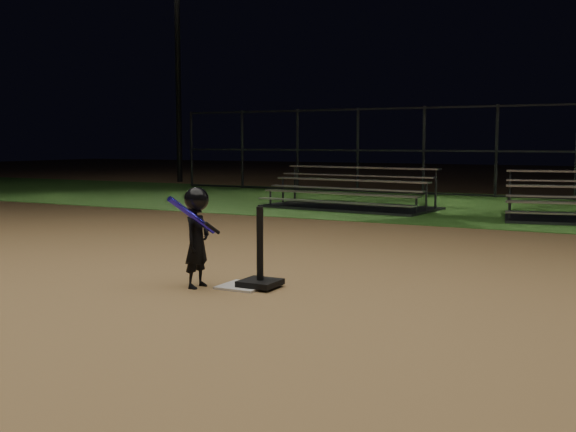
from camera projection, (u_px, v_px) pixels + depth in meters
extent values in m
plane|color=#9C7546|center=(243.00, 287.00, 7.14)|extent=(80.00, 80.00, 0.00)
cube|color=#2D5D1E|center=(469.00, 207.00, 15.93)|extent=(60.00, 8.00, 0.01)
cube|color=beige|center=(243.00, 286.00, 7.13)|extent=(0.45, 0.45, 0.02)
cube|color=black|center=(260.00, 283.00, 7.10)|extent=(0.38, 0.38, 0.06)
cylinder|color=black|center=(260.00, 244.00, 7.05)|extent=(0.07, 0.07, 0.76)
imported|color=black|center=(197.00, 243.00, 7.09)|extent=(0.23, 0.34, 0.94)
sphere|color=black|center=(197.00, 199.00, 7.04)|extent=(0.25, 0.25, 0.25)
cylinder|color=#2A1CEF|center=(192.00, 215.00, 6.90)|extent=(0.25, 0.55, 0.42)
cylinder|color=black|center=(212.00, 228.00, 6.95)|extent=(0.10, 0.19, 0.14)
cube|color=silver|center=(339.00, 193.00, 15.03)|extent=(3.80, 0.61, 0.04)
cube|color=silver|center=(332.00, 202.00, 14.83)|extent=(3.80, 0.61, 0.03)
cube|color=silver|center=(350.00, 180.00, 15.44)|extent=(3.80, 0.61, 0.04)
cube|color=silver|center=(344.00, 188.00, 15.23)|extent=(3.80, 0.61, 0.03)
cube|color=silver|center=(361.00, 168.00, 15.84)|extent=(3.80, 0.61, 0.04)
cube|color=silver|center=(356.00, 175.00, 15.64)|extent=(3.80, 0.61, 0.03)
cube|color=#38383D|center=(350.00, 207.00, 15.50)|extent=(3.97, 2.22, 0.06)
cube|color=#38383D|center=(495.00, 196.00, 18.56)|extent=(20.00, 0.05, 0.05)
cube|color=#38383D|center=(496.00, 151.00, 18.43)|extent=(20.00, 0.05, 0.05)
cube|color=#38383D|center=(498.00, 106.00, 18.30)|extent=(20.00, 0.05, 0.05)
cylinder|color=#38383D|center=(192.00, 149.00, 23.07)|extent=(0.08, 0.08, 2.50)
cylinder|color=#38383D|center=(327.00, 150.00, 20.75)|extent=(0.08, 0.08, 2.50)
cylinder|color=#38383D|center=(496.00, 151.00, 18.43)|extent=(0.08, 0.08, 2.50)
cylinder|color=#2D2D30|center=(178.00, 74.00, 25.46)|extent=(0.20, 0.20, 8.00)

